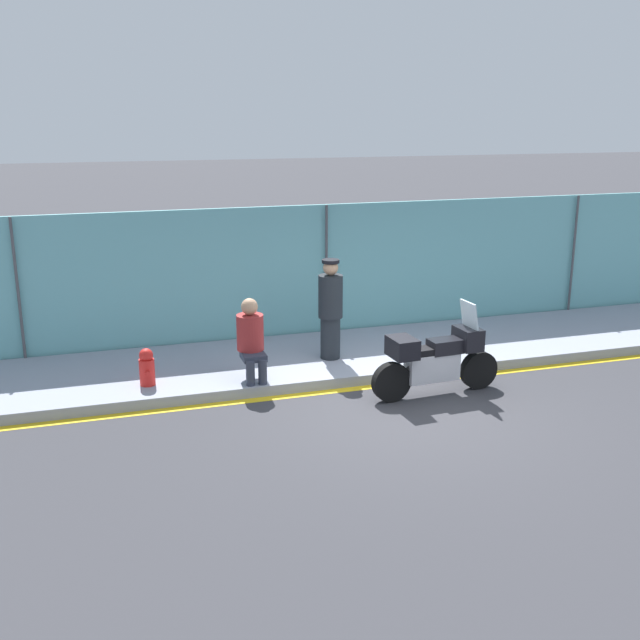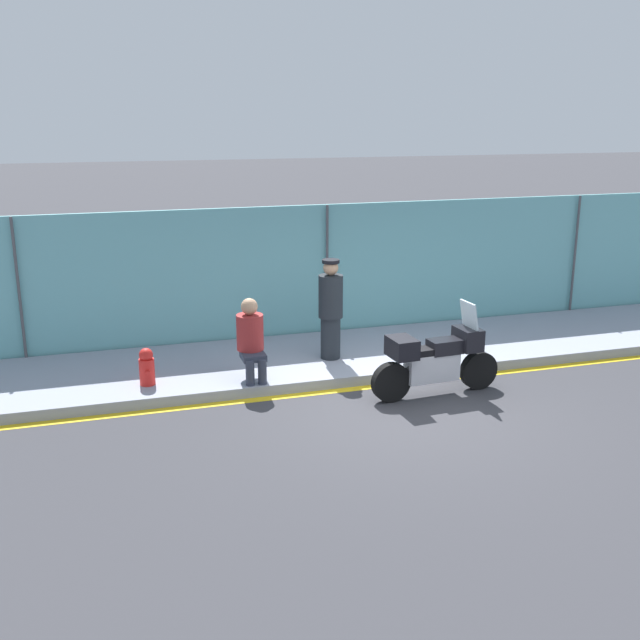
{
  "view_description": "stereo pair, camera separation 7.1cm",
  "coord_description": "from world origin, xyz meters",
  "px_view_note": "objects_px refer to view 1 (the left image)",
  "views": [
    {
      "loc": [
        -4.24,
        -9.54,
        4.24
      ],
      "look_at": [
        -0.73,
        1.65,
        0.97
      ],
      "focal_mm": 42.0,
      "sensor_mm": 36.0,
      "label": 1
    },
    {
      "loc": [
        -4.17,
        -9.56,
        4.24
      ],
      "look_at": [
        -0.73,
        1.65,
        0.97
      ],
      "focal_mm": 42.0,
      "sensor_mm": 36.0,
      "label": 2
    }
  ],
  "objects_px": {
    "officer_standing": "(330,309)",
    "person_seated_on_curb": "(251,335)",
    "motorcycle": "(436,359)",
    "fire_hydrant": "(147,367)"
  },
  "relations": [
    {
      "from": "officer_standing",
      "to": "person_seated_on_curb",
      "type": "height_order",
      "value": "officer_standing"
    },
    {
      "from": "officer_standing",
      "to": "fire_hydrant",
      "type": "distance_m",
      "value": 3.18
    },
    {
      "from": "fire_hydrant",
      "to": "motorcycle",
      "type": "bearing_deg",
      "value": -17.09
    },
    {
      "from": "officer_standing",
      "to": "person_seated_on_curb",
      "type": "relative_size",
      "value": 1.34
    },
    {
      "from": "officer_standing",
      "to": "person_seated_on_curb",
      "type": "bearing_deg",
      "value": -159.19
    },
    {
      "from": "motorcycle",
      "to": "officer_standing",
      "type": "distance_m",
      "value": 2.11
    },
    {
      "from": "person_seated_on_curb",
      "to": "motorcycle",
      "type": "bearing_deg",
      "value": -23.58
    },
    {
      "from": "motorcycle",
      "to": "officer_standing",
      "type": "bearing_deg",
      "value": 119.75
    },
    {
      "from": "fire_hydrant",
      "to": "officer_standing",
      "type": "bearing_deg",
      "value": 7.58
    },
    {
      "from": "officer_standing",
      "to": "fire_hydrant",
      "type": "bearing_deg",
      "value": -172.42
    }
  ]
}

